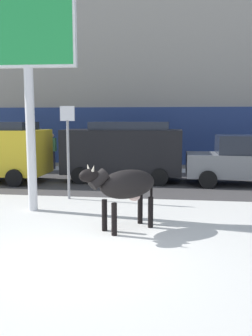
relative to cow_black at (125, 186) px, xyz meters
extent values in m
plane|color=silver|center=(-0.58, -1.67, -0.99)|extent=(120.00, 120.00, 0.00)
cube|color=#423F3F|center=(-0.58, 5.96, -0.99)|extent=(60.00, 5.60, 0.01)
cube|color=gray|center=(-0.58, 13.18, 5.51)|extent=(44.00, 6.00, 13.00)
cube|color=navy|center=(-0.58, 10.13, 0.61)|extent=(43.12, 0.10, 2.80)
ellipsoid|color=black|center=(0.05, 0.05, 0.03)|extent=(1.44, 1.39, 0.64)
cylinder|color=black|center=(-0.18, -0.43, -0.64)|extent=(0.12, 0.12, 0.70)
cylinder|color=black|center=(-0.44, -0.14, -0.64)|extent=(0.12, 0.12, 0.70)
cylinder|color=black|center=(0.54, 0.24, -0.64)|extent=(0.12, 0.12, 0.70)
cylinder|color=black|center=(0.28, 0.52, -0.64)|extent=(0.12, 0.12, 0.70)
cylinder|color=black|center=(-0.50, -0.46, 0.21)|extent=(0.53, 0.51, 0.44)
ellipsoid|color=black|center=(-0.66, -0.61, 0.31)|extent=(0.49, 0.47, 0.28)
cone|color=beige|center=(-0.56, -0.66, 0.47)|extent=(0.12, 0.12, 0.15)
cone|color=beige|center=(-0.71, -0.50, 0.47)|extent=(0.12, 0.12, 0.15)
cylinder|color=black|center=(0.54, 0.50, -0.22)|extent=(0.06, 0.06, 0.60)
ellipsoid|color=beige|center=(0.18, 0.17, -0.27)|extent=(0.37, 0.37, 0.20)
cylinder|color=silver|center=(-2.70, 1.36, 0.91)|extent=(0.24, 0.24, 3.80)
cube|color=silver|center=(-2.70, 1.36, 3.66)|extent=(2.53, 0.30, 1.82)
cube|color=green|center=(-2.70, 1.33, 3.66)|extent=(2.40, 0.26, 1.70)
cylinder|color=black|center=(-4.67, 6.41, -0.67)|extent=(0.64, 0.22, 0.64)
cylinder|color=black|center=(-4.67, 4.51, -0.67)|extent=(0.64, 0.22, 0.64)
cube|color=black|center=(-0.98, 6.32, 0.18)|extent=(4.60, 1.90, 1.70)
cube|color=#1E232D|center=(-0.68, 6.32, 1.18)|extent=(3.00, 1.68, 0.30)
cylinder|color=black|center=(0.51, 7.27, -0.67)|extent=(0.64, 0.22, 0.64)
cylinder|color=black|center=(0.51, 5.37, -0.67)|extent=(0.64, 0.22, 0.64)
cylinder|color=black|center=(-2.48, 7.27, -0.67)|extent=(0.64, 0.22, 0.64)
cylinder|color=black|center=(-2.48, 5.37, -0.67)|extent=(0.64, 0.22, 0.64)
cube|color=slate|center=(3.59, 6.00, -0.25)|extent=(4.20, 1.76, 0.84)
cube|color=#1E232D|center=(3.59, 6.00, 0.51)|extent=(2.00, 1.55, 0.68)
cylinder|color=black|center=(2.23, 6.88, -0.67)|extent=(0.64, 0.22, 0.64)
cylinder|color=black|center=(2.23, 5.12, -0.67)|extent=(0.64, 0.22, 0.64)
cylinder|color=#282833|center=(-4.84, 9.10, -0.55)|extent=(0.24, 0.24, 0.88)
cube|color=#386B42|center=(-4.84, 9.10, 0.21)|extent=(0.36, 0.22, 0.64)
sphere|color=tan|center=(-4.84, 9.10, 0.64)|extent=(0.20, 0.20, 0.20)
cylinder|color=gray|center=(-2.15, 2.86, 0.21)|extent=(0.08, 0.08, 2.40)
cube|color=silver|center=(-2.15, 2.86, 1.61)|extent=(0.44, 0.04, 0.44)
camera|label=1|loc=(1.07, -7.70, 1.46)|focal=38.62mm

